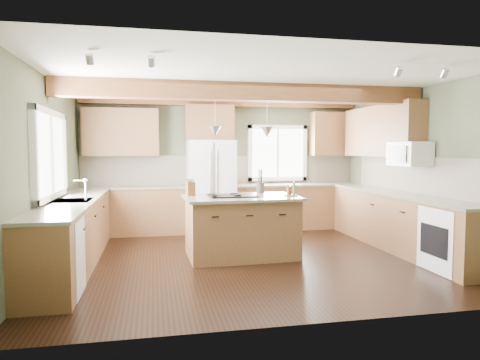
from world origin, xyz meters
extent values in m
plane|color=black|center=(0.00, 0.00, 0.00)|extent=(5.60, 5.60, 0.00)
plane|color=silver|center=(0.00, 0.00, 2.60)|extent=(5.60, 5.60, 0.00)
plane|color=#464C36|center=(0.00, 2.50, 1.30)|extent=(5.60, 0.00, 5.60)
plane|color=#464C36|center=(-2.80, 0.00, 1.30)|extent=(0.00, 5.00, 5.00)
plane|color=#464C36|center=(2.80, 0.00, 1.30)|extent=(0.00, 5.00, 5.00)
cube|color=#582A19|center=(0.00, 0.10, 2.47)|extent=(5.55, 0.26, 0.26)
cube|color=#582A19|center=(0.00, 2.40, 2.54)|extent=(5.55, 0.20, 0.10)
cube|color=brown|center=(0.00, 2.48, 1.21)|extent=(5.58, 0.03, 0.58)
cube|color=brown|center=(2.78, 0.05, 1.21)|extent=(0.03, 3.70, 0.58)
cube|color=brown|center=(-1.79, 2.20, 0.44)|extent=(2.02, 0.60, 0.88)
cube|color=#51473B|center=(-1.79, 2.20, 0.90)|extent=(2.06, 0.64, 0.04)
cube|color=brown|center=(1.49, 2.20, 0.44)|extent=(2.62, 0.60, 0.88)
cube|color=#51473B|center=(1.49, 2.20, 0.90)|extent=(2.66, 0.64, 0.04)
cube|color=brown|center=(-2.50, 0.05, 0.44)|extent=(0.60, 3.70, 0.88)
cube|color=#51473B|center=(-2.50, 0.05, 0.90)|extent=(0.64, 3.74, 0.04)
cube|color=brown|center=(2.50, 0.05, 0.44)|extent=(0.60, 3.70, 0.88)
cube|color=#51473B|center=(2.50, 0.05, 0.90)|extent=(0.64, 3.74, 0.04)
cube|color=brown|center=(-1.99, 2.33, 1.95)|extent=(1.40, 0.35, 0.90)
cube|color=brown|center=(-0.30, 2.33, 2.15)|extent=(0.96, 0.35, 0.70)
cube|color=brown|center=(2.62, 0.90, 1.95)|extent=(0.35, 2.20, 0.90)
cube|color=brown|center=(2.30, 2.33, 1.95)|extent=(0.90, 0.35, 0.90)
cube|color=white|center=(-2.78, 0.05, 1.55)|extent=(0.04, 1.60, 1.05)
cube|color=white|center=(1.15, 2.48, 1.55)|extent=(1.10, 0.04, 1.00)
cube|color=#262628|center=(-2.50, 0.05, 0.91)|extent=(0.50, 0.65, 0.03)
cylinder|color=#B2B2B7|center=(-2.32, 0.05, 1.05)|extent=(0.02, 0.02, 0.28)
cube|color=white|center=(-2.49, -1.25, 0.43)|extent=(0.60, 0.60, 0.84)
cube|color=white|center=(2.49, -1.25, 0.43)|extent=(0.60, 0.72, 0.84)
cube|color=white|center=(2.58, -0.05, 1.55)|extent=(0.40, 0.70, 0.38)
cone|color=#B2B2B7|center=(-0.50, 0.09, 1.88)|extent=(0.18, 0.18, 0.16)
cone|color=#B2B2B7|center=(0.29, 0.11, 1.88)|extent=(0.18, 0.18, 0.16)
cube|color=white|center=(-0.30, 2.12, 0.90)|extent=(0.90, 0.74, 1.80)
cube|color=brown|center=(-0.10, 0.10, 0.44)|extent=(1.62, 1.02, 0.88)
cube|color=#51473B|center=(-0.10, 0.10, 0.90)|extent=(1.73, 1.13, 0.04)
cube|color=black|center=(-0.24, 0.10, 0.93)|extent=(0.70, 0.48, 0.02)
cube|color=brown|center=(-0.85, 0.32, 1.02)|extent=(0.15, 0.13, 0.21)
cylinder|color=#403833|center=(0.30, 0.55, 1.01)|extent=(0.17, 0.17, 0.17)
camera|label=1|loc=(-1.39, -6.15, 1.61)|focal=32.00mm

